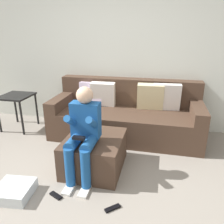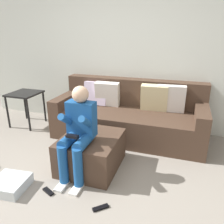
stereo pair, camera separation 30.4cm
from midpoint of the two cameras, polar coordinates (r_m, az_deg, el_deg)
name	(u,v)px [view 1 (the left image)]	position (r m, az deg, el deg)	size (l,w,h in m)	color
ground_plane	(76,196)	(2.70, -12.42, -20.05)	(7.43, 7.43, 0.00)	gray
wall_back	(116,57)	(4.13, -1.07, 13.69)	(5.71, 0.10, 2.52)	silver
couch_sectional	(126,115)	(3.84, 1.35, -0.80)	(2.44, 0.98, 0.92)	#473326
ottoman	(95,153)	(2.99, -7.38, -10.27)	(0.71, 0.80, 0.43)	#473326
person_seated	(83,132)	(2.65, -10.65, -4.94)	(0.34, 0.61, 1.12)	#194C8C
storage_bin	(14,191)	(2.88, -26.44, -17.48)	(0.38, 0.38, 0.12)	silver
side_table	(17,101)	(4.43, -24.79, 2.62)	(0.51, 0.54, 0.63)	black
remote_near_ottoman	(113,208)	(2.49, -3.66, -23.19)	(0.17, 0.05, 0.02)	black
remote_by_storage_bin	(56,196)	(2.74, -17.31, -19.60)	(0.16, 0.05, 0.02)	black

